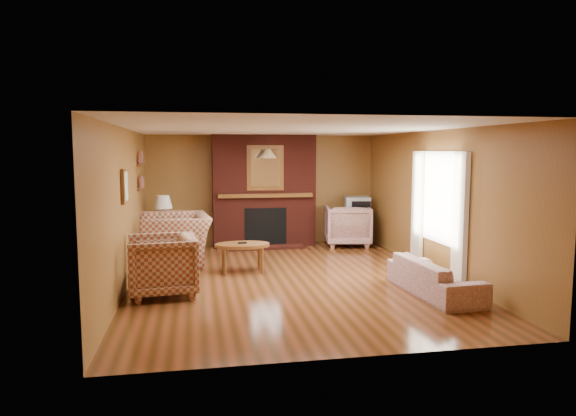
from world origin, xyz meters
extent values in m
plane|color=#492A0F|center=(0.00, 0.00, 0.00)|extent=(6.50, 6.50, 0.00)
plane|color=silver|center=(0.00, 0.00, 2.40)|extent=(6.50, 6.50, 0.00)
plane|color=olive|center=(0.00, 3.25, 1.20)|extent=(6.50, 0.00, 6.50)
plane|color=olive|center=(0.00, -3.25, 1.20)|extent=(6.50, 0.00, 6.50)
plane|color=olive|center=(-2.50, 0.00, 1.20)|extent=(0.00, 6.50, 6.50)
plane|color=olive|center=(2.50, 0.00, 1.20)|extent=(0.00, 6.50, 6.50)
cube|color=#48160F|center=(0.00, 3.00, 1.20)|extent=(2.20, 0.50, 2.40)
cube|color=black|center=(0.00, 2.77, 0.45)|extent=(0.90, 0.06, 0.80)
cube|color=#48160F|center=(0.00, 2.60, 0.03)|extent=(1.60, 0.35, 0.06)
cube|color=brown|center=(0.00, 2.73, 1.12)|extent=(2.00, 0.18, 0.08)
cube|color=brown|center=(0.00, 2.76, 1.70)|extent=(0.78, 0.05, 0.95)
cube|color=white|center=(0.00, 2.73, 1.70)|extent=(0.62, 0.02, 0.80)
cube|color=beige|center=(2.44, -0.95, 1.05)|extent=(0.08, 0.35, 2.00)
cube|color=beige|center=(2.44, 0.55, 1.05)|extent=(0.08, 0.35, 2.00)
cube|color=white|center=(2.48, -0.20, 1.30)|extent=(0.03, 1.10, 1.50)
cube|color=brown|center=(-2.47, 1.90, 1.35)|extent=(0.06, 0.55, 0.04)
cube|color=brown|center=(-2.47, 1.90, 1.80)|extent=(0.06, 0.55, 0.04)
cube|color=brown|center=(-2.47, -0.30, 1.55)|extent=(0.04, 0.40, 0.50)
cube|color=white|center=(-2.44, -0.30, 1.55)|extent=(0.01, 0.32, 0.42)
cylinder|color=black|center=(0.00, 2.30, 2.22)|extent=(0.01, 0.01, 0.35)
cone|color=#C97E50|center=(0.00, 2.30, 2.00)|extent=(0.36, 0.36, 0.18)
imported|color=maroon|center=(-1.85, 1.50, 0.45)|extent=(1.36, 1.51, 0.91)
imported|color=maroon|center=(-1.95, -0.61, 0.43)|extent=(1.05, 1.02, 0.87)
imported|color=beige|center=(1.90, -1.27, 0.25)|extent=(0.79, 1.78, 0.51)
imported|color=beige|center=(1.79, 2.66, 0.44)|extent=(1.09, 1.11, 0.88)
ellipsoid|color=brown|center=(-0.69, 0.59, 0.47)|extent=(0.93, 0.58, 0.06)
cube|color=black|center=(-0.69, 0.59, 0.50)|extent=(0.15, 0.05, 0.02)
cylinder|color=brown|center=(-0.38, 0.78, 0.22)|extent=(0.05, 0.05, 0.44)
cylinder|color=brown|center=(-1.01, 0.78, 0.22)|extent=(0.05, 0.05, 0.44)
cylinder|color=brown|center=(-0.38, 0.41, 0.22)|extent=(0.05, 0.05, 0.44)
cylinder|color=brown|center=(-1.01, 0.41, 0.22)|extent=(0.05, 0.05, 0.44)
cube|color=brown|center=(-2.10, 2.45, 0.28)|extent=(0.46, 0.46, 0.57)
sphere|color=white|center=(-2.10, 2.45, 0.72)|extent=(0.29, 0.29, 0.29)
cylinder|color=black|center=(-2.10, 2.45, 0.88)|extent=(0.03, 0.03, 0.09)
cone|color=white|center=(-2.10, 2.45, 1.05)|extent=(0.37, 0.37, 0.26)
cube|color=black|center=(2.05, 2.80, 0.28)|extent=(0.55, 0.51, 0.56)
cube|color=#A8AAB0|center=(2.05, 2.80, 0.81)|extent=(0.62, 0.61, 0.49)
cube|color=black|center=(2.05, 2.53, 0.81)|extent=(0.41, 0.10, 0.35)
camera|label=1|loc=(-1.46, -7.99, 2.06)|focal=32.00mm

